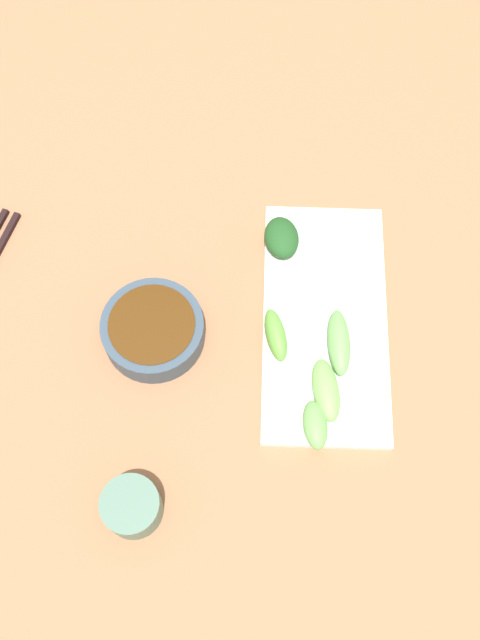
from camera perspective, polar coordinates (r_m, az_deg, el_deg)
The scene contains 9 objects.
tabletop at distance 0.93m, azimuth -0.12°, elevation -1.30°, with size 2.10×2.10×0.02m, color #9B6848.
sauce_bowl at distance 0.90m, azimuth -6.93°, elevation -0.76°, with size 0.13×0.13×0.04m.
serving_plate at distance 0.93m, azimuth 6.76°, elevation -0.04°, with size 0.16×0.33×0.01m, color white.
broccoli_stalk_0 at distance 0.89m, azimuth 2.87°, elevation -1.19°, with size 0.02×0.07×0.03m, color #61A841.
broccoli_stalk_1 at distance 0.86m, azimuth 6.01°, elevation -8.31°, with size 0.03×0.06×0.02m, color #67A153.
broccoli_stalk_2 at distance 0.90m, azimuth 7.89°, elevation -1.79°, with size 0.03×0.09×0.03m, color #6CAB5A.
broccoli_leafy_3 at distance 0.95m, azimuth 3.33°, elevation 6.57°, with size 0.05×0.06×0.03m, color #1F4D21.
broccoli_stalk_4 at distance 0.88m, azimuth 6.87°, elevation -5.57°, with size 0.03×0.08×0.02m, color #72B157.
tea_cup at distance 0.85m, azimuth -8.59°, elevation -14.50°, with size 0.07×0.07×0.05m, color #517263.
Camera 1 is at (0.01, -0.35, 0.87)m, focal length 40.20 mm.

